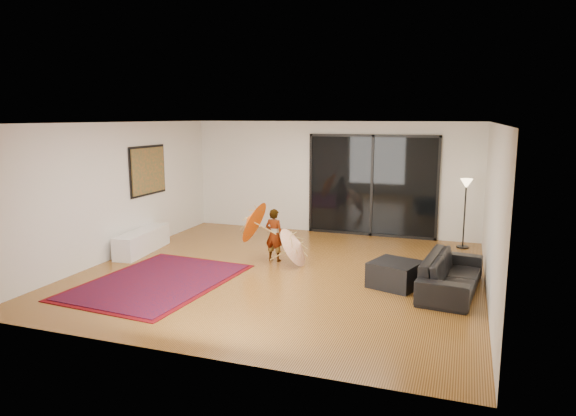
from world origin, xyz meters
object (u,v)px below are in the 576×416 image
at_px(media_console, 142,241).
at_px(ottoman, 395,274).
at_px(child, 274,235).
at_px(sofa, 451,274).

bearing_deg(media_console, ottoman, -11.23).
bearing_deg(child, media_console, 13.89).
bearing_deg(child, ottoman, 170.18).
distance_m(ottoman, child, 2.60).
bearing_deg(ottoman, media_console, 174.71).
height_order(media_console, ottoman, media_console).
bearing_deg(child, sofa, 175.49).
bearing_deg(sofa, media_console, 92.32).
bearing_deg(sofa, ottoman, 99.51).
height_order(ottoman, child, child).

